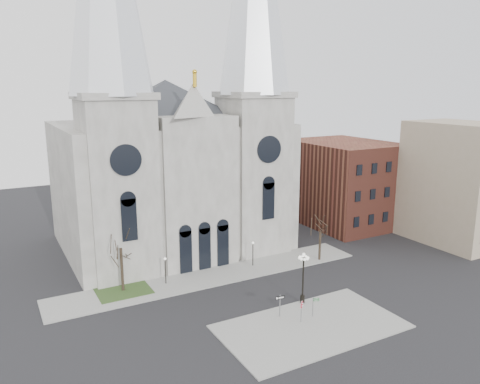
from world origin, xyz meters
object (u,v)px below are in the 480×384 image
globe_lamp (303,272)px  street_name_sign (314,305)px  one_way_sign (280,302)px  stop_sign (301,307)px

globe_lamp → street_name_sign: (-0.83, -3.03, -2.35)m
globe_lamp → street_name_sign: size_ratio=2.75×
globe_lamp → one_way_sign: (-3.87, -1.42, -2.00)m
stop_sign → one_way_sign: 2.31m
stop_sign → globe_lamp: (2.63, 3.37, 1.96)m
stop_sign → one_way_sign: (-1.24, 1.95, -0.04)m
stop_sign → globe_lamp: globe_lamp is taller
globe_lamp → street_name_sign: 3.92m
stop_sign → globe_lamp: 4.70m
stop_sign → one_way_sign: one_way_sign is taller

